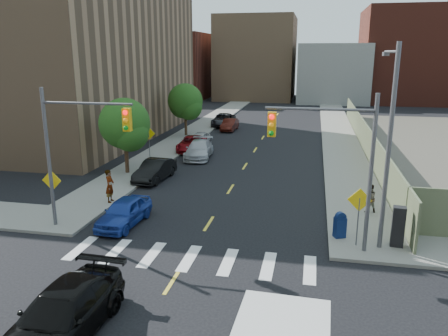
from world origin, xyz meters
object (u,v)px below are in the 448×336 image
at_px(parked_car_blue, 124,212).
at_px(parked_car_red, 192,144).
at_px(pedestrian_east, 369,198).
at_px(mailbox, 340,225).
at_px(pedestrian_west, 110,186).
at_px(black_sedan, 62,315).
at_px(parked_car_silver, 199,149).
at_px(parked_car_black, 155,170).
at_px(parked_car_grey, 223,120).
at_px(payphone, 398,227).
at_px(parked_car_maroon, 230,125).
at_px(parked_car_white, 200,139).

distance_m(parked_car_blue, parked_car_red, 17.46).
bearing_deg(parked_car_red, pedestrian_east, -48.93).
height_order(mailbox, pedestrian_west, pedestrian_west).
xyz_separation_m(black_sedan, pedestrian_west, (-4.07, 11.72, 0.33)).
bearing_deg(pedestrian_east, parked_car_silver, -63.18).
distance_m(parked_car_blue, black_sedan, 9.17).
bearing_deg(parked_car_black, pedestrian_west, -93.60).
relative_size(parked_car_red, parked_car_grey, 0.90).
bearing_deg(parked_car_silver, payphone, -54.69).
distance_m(parked_car_red, payphone, 22.80).
height_order(mailbox, payphone, payphone).
bearing_deg(payphone, parked_car_black, 157.53).
relative_size(parked_car_maroon, parked_car_grey, 0.75).
bearing_deg(mailbox, pedestrian_east, 40.68).
distance_m(parked_car_maroon, black_sedan, 37.53).
height_order(parked_car_silver, parked_car_maroon, parked_car_silver).
xyz_separation_m(parked_car_maroon, pedestrian_west, (-2.10, -25.75, 0.45)).
bearing_deg(parked_car_red, parked_car_maroon, 78.71).
height_order(parked_car_maroon, payphone, payphone).
bearing_deg(parked_car_blue, parked_car_black, 102.71).
relative_size(parked_car_white, pedestrian_west, 1.86).
bearing_deg(parked_car_white, payphone, -52.12).
height_order(parked_car_red, parked_car_grey, parked_car_grey).
height_order(parked_car_maroon, pedestrian_west, pedestrian_west).
distance_m(parked_car_white, payphone, 24.97).
bearing_deg(payphone, parked_car_grey, 121.68).
bearing_deg(black_sedan, payphone, 39.68).
relative_size(parked_car_black, pedestrian_west, 2.25).
bearing_deg(parked_car_silver, pedestrian_east, -47.05).
xyz_separation_m(parked_car_blue, payphone, (13.17, -0.21, 0.39)).
distance_m(black_sedan, payphone, 14.20).
bearing_deg(parked_car_blue, pedestrian_east, 21.39).
bearing_deg(pedestrian_east, parked_car_maroon, -84.83).
bearing_deg(pedestrian_west, mailbox, -105.22).
distance_m(parked_car_maroon, parked_car_grey, 3.13).
relative_size(parked_car_blue, parked_car_white, 1.13).
xyz_separation_m(black_sedan, pedestrian_east, (10.44, 12.97, 0.16)).
relative_size(parked_car_blue, pedestrian_east, 2.56).
bearing_deg(pedestrian_west, parked_car_silver, -13.87).
bearing_deg(parked_car_black, payphone, -24.41).
xyz_separation_m(parked_car_black, pedestrian_east, (13.72, -3.97, 0.23)).
xyz_separation_m(parked_car_red, payphone, (14.47, -17.62, 0.41)).
xyz_separation_m(parked_car_silver, mailbox, (10.70, -14.73, 0.03)).
bearing_deg(parked_car_blue, payphone, 2.55).
bearing_deg(black_sedan, pedestrian_west, 110.86).
relative_size(parked_car_grey, pedestrian_east, 3.38).
xyz_separation_m(payphone, pedestrian_west, (-15.27, 2.99, 0.04)).
relative_size(parked_car_black, parked_car_silver, 0.87).
bearing_deg(parked_car_red, pedestrian_west, -97.75).
height_order(black_sedan, pedestrian_west, pedestrian_west).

